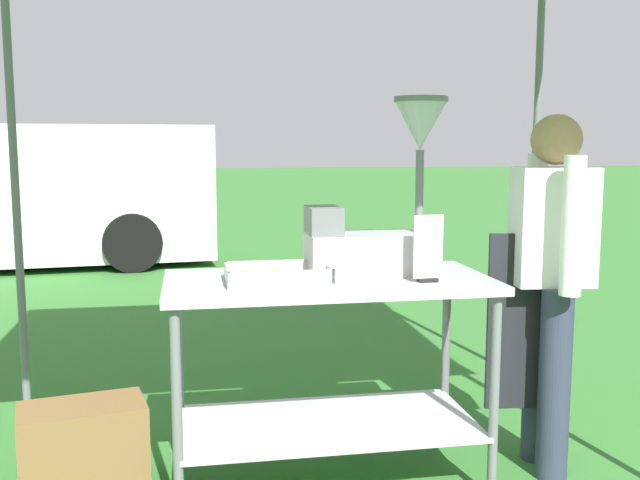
% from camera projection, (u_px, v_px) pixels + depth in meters
% --- Properties ---
extents(ground_plane, '(70.00, 70.00, 0.00)m').
position_uv_depth(ground_plane, '(259.00, 275.00, 8.26)').
color(ground_plane, '#33702D').
extents(donut_cart, '(1.39, 0.68, 0.91)m').
position_uv_depth(donut_cart, '(328.00, 334.00, 3.15)').
color(donut_cart, '#B7B7BC').
rests_on(donut_cart, ground).
extents(donut_tray, '(0.43, 0.28, 0.07)m').
position_uv_depth(donut_tray, '(277.00, 277.00, 3.02)').
color(donut_tray, '#B7B7BC').
rests_on(donut_tray, donut_cart).
extents(donut_fryer, '(0.62, 0.28, 0.77)m').
position_uv_depth(donut_fryer, '(380.00, 216.00, 3.20)').
color(donut_fryer, '#B7B7BC').
rests_on(donut_fryer, donut_cart).
extents(menu_sign, '(0.13, 0.05, 0.28)m').
position_uv_depth(menu_sign, '(428.00, 253.00, 3.02)').
color(menu_sign, black).
rests_on(menu_sign, donut_cart).
extents(vendor, '(0.46, 0.54, 1.61)m').
position_uv_depth(vendor, '(549.00, 275.00, 3.24)').
color(vendor, '#2D3347').
rests_on(vendor, ground).
extents(supply_crate, '(0.56, 0.40, 0.40)m').
position_uv_depth(supply_crate, '(83.00, 450.00, 3.08)').
color(supply_crate, brown).
rests_on(supply_crate, ground).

